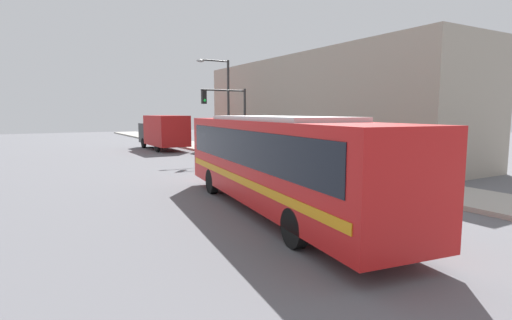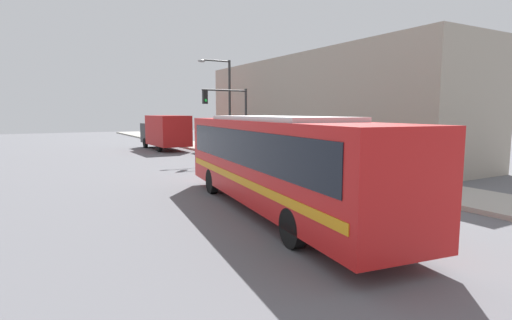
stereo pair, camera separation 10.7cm
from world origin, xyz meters
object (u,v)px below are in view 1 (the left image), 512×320
Objects in this scene: city_bus at (276,157)px; fire_hydrant at (330,168)px; delivery_truck at (163,131)px; street_lamp at (224,98)px; traffic_light_pole at (229,110)px; parking_meter at (298,153)px; pedestrian_near_corner at (322,151)px.

city_bus is 18.04× the size of fire_hydrant.
street_lamp is at bearing -72.15° from delivery_truck.
street_lamp is (-0.10, 11.74, 3.76)m from fire_hydrant.
traffic_light_pole is 3.87× the size of parking_meter.
delivery_truck is 10.82× the size of fire_hydrant.
delivery_truck reaches higher than pedestrian_near_corner.
city_bus is 1.78× the size of street_lamp.
traffic_light_pole is (5.01, 13.37, 1.60)m from city_bus.
city_bus is 9.63m from pedestrian_near_corner.
street_lamp reaches higher than fire_hydrant.
street_lamp reaches higher than delivery_truck.
traffic_light_pole reaches higher than delivery_truck.
parking_meter reaches higher than fire_hydrant.
delivery_truck is 19.23m from fire_hydrant.
delivery_truck is at bearing 89.18° from city_bus.
delivery_truck is 3.94× the size of pedestrian_near_corner.
street_lamp reaches higher than pedestrian_near_corner.
street_lamp is at bearing 77.61° from city_bus.
pedestrian_near_corner is (3.58, -17.01, -0.49)m from delivery_truck.
delivery_truck is 8.11m from street_lamp.
pedestrian_near_corner is at bearing -31.65° from parking_meter.
traffic_light_pole is (-1.05, 9.04, 2.90)m from fire_hydrant.
delivery_truck is 17.39m from pedestrian_near_corner.
parking_meter is at bearing -89.39° from street_lamp.
city_bus is at bearing -110.37° from street_lamp.
city_bus is 6.58× the size of pedestrian_near_corner.
city_bus is at bearing -144.46° from fire_hydrant.
city_bus reaches higher than pedestrian_near_corner.
city_bus is 10.15× the size of parking_meter.
parking_meter is at bearing 90.00° from fire_hydrant.
fire_hydrant is 12.33m from street_lamp.
traffic_light_pole is at bearing -109.44° from street_lamp.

